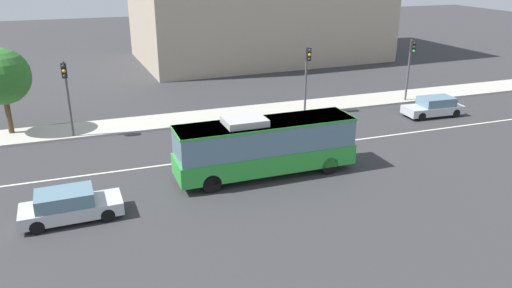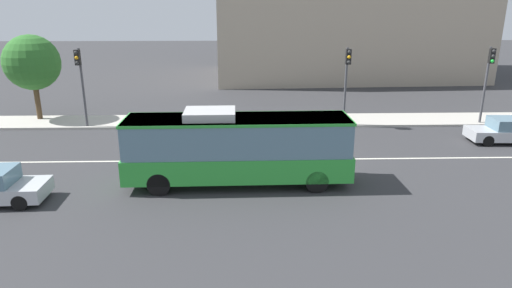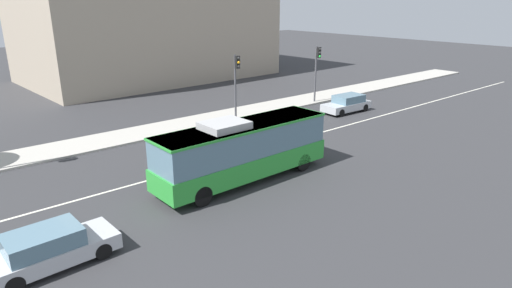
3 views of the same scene
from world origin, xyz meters
name	(u,v)px [view 1 (image 1 of 3)]	position (x,y,z in m)	size (l,w,h in m)	color
ground_plane	(296,148)	(0.00, 0.00, 0.00)	(160.00, 160.00, 0.00)	#333335
sidewalk_kerb	(255,112)	(0.00, 8.02, 0.07)	(80.00, 3.37, 0.14)	#B2ADA3
lane_centre_line	(296,148)	(0.00, 0.00, 0.01)	(76.00, 0.16, 0.01)	silver
transit_bus	(265,144)	(-3.35, -3.21, 1.81)	(10.04, 2.65, 3.46)	green
sedan_silver	(434,107)	(12.62, 2.72, 0.72)	(4.58, 2.01, 1.46)	#B7BABF
sedan_silver_ahead	(69,205)	(-13.58, -4.94, 0.72)	(4.56, 1.96, 1.46)	#B7BABF
traffic_light_near_corner	(307,69)	(3.63, 6.46, 3.56)	(0.33, 0.62, 5.20)	#47474C
traffic_light_mid_block	(411,60)	(13.04, 6.71, 3.56)	(0.33, 0.62, 5.20)	#47474C
traffic_light_far_corner	(66,87)	(-13.41, 6.57, 3.56)	(0.34, 0.62, 5.20)	#47474C
street_tree_kerbside_left	(1,77)	(-17.38, 8.83, 4.04)	(3.73, 3.73, 5.93)	#4C3823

